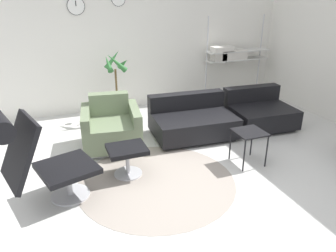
{
  "coord_description": "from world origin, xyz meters",
  "views": [
    {
      "loc": [
        -1.25,
        -3.38,
        2.22
      ],
      "look_at": [
        0.14,
        0.31,
        0.55
      ],
      "focal_mm": 35.0,
      "sensor_mm": 36.0,
      "label": 1
    }
  ],
  "objects_px": {
    "lounge_chair": "(32,151)",
    "shelf_unit": "(230,54)",
    "side_table": "(249,136)",
    "potted_plant": "(117,89)",
    "armchair_red": "(111,128)",
    "couch_second": "(259,113)",
    "couch_low": "(192,122)",
    "ottoman": "(127,154)"
  },
  "relations": [
    {
      "from": "lounge_chair",
      "to": "shelf_unit",
      "type": "distance_m",
      "value": 4.63
    },
    {
      "from": "side_table",
      "to": "potted_plant",
      "type": "height_order",
      "value": "potted_plant"
    },
    {
      "from": "lounge_chair",
      "to": "armchair_red",
      "type": "height_order",
      "value": "lounge_chair"
    },
    {
      "from": "armchair_red",
      "to": "couch_second",
      "type": "distance_m",
      "value": 2.54
    },
    {
      "from": "couch_low",
      "to": "potted_plant",
      "type": "height_order",
      "value": "potted_plant"
    },
    {
      "from": "ottoman",
      "to": "lounge_chair",
      "type": "bearing_deg",
      "value": -163.15
    },
    {
      "from": "armchair_red",
      "to": "potted_plant",
      "type": "xyz_separation_m",
      "value": [
        0.34,
        1.08,
        0.28
      ]
    },
    {
      "from": "potted_plant",
      "to": "couch_second",
      "type": "bearing_deg",
      "value": -28.24
    },
    {
      "from": "side_table",
      "to": "potted_plant",
      "type": "relative_size",
      "value": 0.38
    },
    {
      "from": "lounge_chair",
      "to": "couch_second",
      "type": "height_order",
      "value": "lounge_chair"
    },
    {
      "from": "ottoman",
      "to": "couch_low",
      "type": "relative_size",
      "value": 0.36
    },
    {
      "from": "couch_low",
      "to": "shelf_unit",
      "type": "distance_m",
      "value": 2.18
    },
    {
      "from": "couch_second",
      "to": "potted_plant",
      "type": "xyz_separation_m",
      "value": [
        -2.2,
        1.18,
        0.33
      ]
    },
    {
      "from": "lounge_chair",
      "to": "ottoman",
      "type": "relative_size",
      "value": 2.39
    },
    {
      "from": "lounge_chair",
      "to": "couch_low",
      "type": "xyz_separation_m",
      "value": [
        2.34,
        1.16,
        -0.45
      ]
    },
    {
      "from": "ottoman",
      "to": "side_table",
      "type": "xyz_separation_m",
      "value": [
        1.6,
        -0.28,
        0.12
      ]
    },
    {
      "from": "side_table",
      "to": "shelf_unit",
      "type": "bearing_deg",
      "value": 65.36
    },
    {
      "from": "ottoman",
      "to": "side_table",
      "type": "height_order",
      "value": "side_table"
    },
    {
      "from": "couch_second",
      "to": "shelf_unit",
      "type": "distance_m",
      "value": 1.66
    },
    {
      "from": "ottoman",
      "to": "side_table",
      "type": "relative_size",
      "value": 1.02
    },
    {
      "from": "couch_low",
      "to": "side_table",
      "type": "bearing_deg",
      "value": 109.22
    },
    {
      "from": "lounge_chair",
      "to": "ottoman",
      "type": "height_order",
      "value": "lounge_chair"
    },
    {
      "from": "potted_plant",
      "to": "ottoman",
      "type": "bearing_deg",
      "value": -99.22
    },
    {
      "from": "couch_low",
      "to": "armchair_red",
      "type": "bearing_deg",
      "value": 0.82
    },
    {
      "from": "couch_second",
      "to": "side_table",
      "type": "height_order",
      "value": "couch_second"
    },
    {
      "from": "ottoman",
      "to": "armchair_red",
      "type": "bearing_deg",
      "value": 91.13
    },
    {
      "from": "ottoman",
      "to": "couch_second",
      "type": "relative_size",
      "value": 0.45
    },
    {
      "from": "couch_low",
      "to": "side_table",
      "type": "xyz_separation_m",
      "value": [
        0.32,
        -1.12,
        0.18
      ]
    },
    {
      "from": "couch_low",
      "to": "side_table",
      "type": "distance_m",
      "value": 1.18
    },
    {
      "from": "shelf_unit",
      "to": "couch_low",
      "type": "bearing_deg",
      "value": -136.16
    },
    {
      "from": "lounge_chair",
      "to": "side_table",
      "type": "bearing_deg",
      "value": 74.01
    },
    {
      "from": "armchair_red",
      "to": "couch_low",
      "type": "distance_m",
      "value": 1.3
    },
    {
      "from": "couch_second",
      "to": "side_table",
      "type": "distance_m",
      "value": 1.42
    },
    {
      "from": "couch_low",
      "to": "shelf_unit",
      "type": "height_order",
      "value": "shelf_unit"
    },
    {
      "from": "lounge_chair",
      "to": "side_table",
      "type": "xyz_separation_m",
      "value": [
        2.66,
        0.04,
        -0.27
      ]
    },
    {
      "from": "side_table",
      "to": "couch_second",
      "type": "bearing_deg",
      "value": 49.21
    },
    {
      "from": "ottoman",
      "to": "armchair_red",
      "type": "height_order",
      "value": "armchair_red"
    },
    {
      "from": "potted_plant",
      "to": "shelf_unit",
      "type": "distance_m",
      "value": 2.5
    },
    {
      "from": "side_table",
      "to": "armchair_red",
      "type": "bearing_deg",
      "value": 144.01
    },
    {
      "from": "lounge_chair",
      "to": "armchair_red",
      "type": "xyz_separation_m",
      "value": [
        1.04,
        1.22,
        -0.39
      ]
    },
    {
      "from": "ottoman",
      "to": "shelf_unit",
      "type": "distance_m",
      "value": 3.64
    },
    {
      "from": "couch_second",
      "to": "potted_plant",
      "type": "relative_size",
      "value": 0.87
    }
  ]
}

